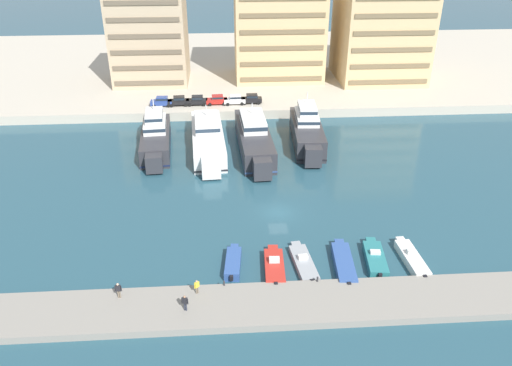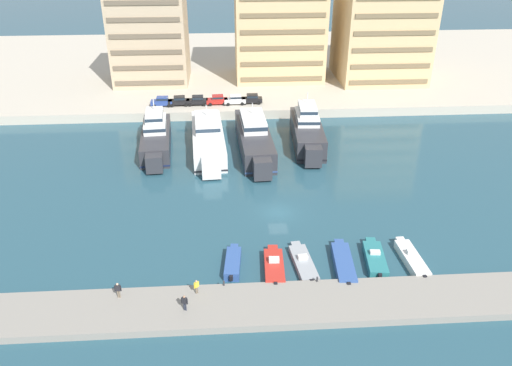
{
  "view_description": "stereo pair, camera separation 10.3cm",
  "coord_description": "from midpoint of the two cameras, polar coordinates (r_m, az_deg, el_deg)",
  "views": [
    {
      "loc": [
        -6.56,
        -54.73,
        34.04
      ],
      "look_at": [
        -2.68,
        3.62,
        2.5
      ],
      "focal_mm": 35.0,
      "sensor_mm": 36.0,
      "label": 1
    },
    {
      "loc": [
        -6.45,
        -54.74,
        34.04
      ],
      "look_at": [
        -2.68,
        3.62,
        2.5
      ],
      "focal_mm": 35.0,
      "sensor_mm": 36.0,
      "label": 2
    }
  ],
  "objects": [
    {
      "name": "ground_plane",
      "position": [
        64.79,
        2.54,
        -3.39
      ],
      "size": [
        400.0,
        400.0,
        0.0
      ],
      "primitive_type": "plane",
      "color": "#285160"
    },
    {
      "name": "quay_promenade",
      "position": [
        127.77,
        -0.77,
        13.28
      ],
      "size": [
        180.0,
        70.0,
        1.7
      ],
      "primitive_type": "cube",
      "color": "beige",
      "rests_on": "ground"
    },
    {
      "name": "pier_dock",
      "position": [
        50.42,
        4.73,
        -13.64
      ],
      "size": [
        120.0,
        6.16,
        0.79
      ],
      "primitive_type": "cube",
      "color": "gray",
      "rests_on": "ground"
    },
    {
      "name": "yacht_charcoal_far_left",
      "position": [
        83.24,
        -11.43,
        5.22
      ],
      "size": [
        5.74,
        18.99,
        7.76
      ],
      "color": "#333338",
      "rests_on": "ground"
    },
    {
      "name": "yacht_white_left",
      "position": [
        82.05,
        -5.56,
        5.15
      ],
      "size": [
        6.2,
        22.41,
        6.57
      ],
      "color": "white",
      "rests_on": "ground"
    },
    {
      "name": "yacht_charcoal_mid_left",
      "position": [
        81.27,
        -0.25,
        5.21
      ],
      "size": [
        5.76,
        22.74,
        7.01
      ],
      "color": "#333338",
      "rests_on": "ground"
    },
    {
      "name": "yacht_charcoal_center_left",
      "position": [
        83.97,
        5.83,
        5.99
      ],
      "size": [
        5.55,
        19.36,
        8.15
      ],
      "color": "#333338",
      "rests_on": "ground"
    },
    {
      "name": "motorboat_blue_far_left",
      "position": [
        55.2,
        -2.68,
        -9.09
      ],
      "size": [
        2.04,
        5.96,
        1.03
      ],
      "color": "#33569E",
      "rests_on": "ground"
    },
    {
      "name": "motorboat_red_left",
      "position": [
        54.7,
        2.05,
        -9.5
      ],
      "size": [
        2.31,
        6.89,
        1.51
      ],
      "color": "red",
      "rests_on": "ground"
    },
    {
      "name": "motorboat_grey_mid_left",
      "position": [
        55.64,
        5.37,
        -9.04
      ],
      "size": [
        2.59,
        7.4,
        1.17
      ],
      "color": "#9EA3A8",
      "rests_on": "ground"
    },
    {
      "name": "motorboat_blue_center_left",
      "position": [
        55.93,
        9.93,
        -9.02
      ],
      "size": [
        2.47,
        8.05,
        0.99
      ],
      "color": "#33569E",
      "rests_on": "ground"
    },
    {
      "name": "motorboat_teal_center",
      "position": [
        57.43,
        13.39,
        -8.34
      ],
      "size": [
        2.66,
        7.01,
        1.3
      ],
      "color": "teal",
      "rests_on": "ground"
    },
    {
      "name": "motorboat_white_center_right",
      "position": [
        58.4,
        17.29,
        -8.22
      ],
      "size": [
        2.09,
        7.43,
        1.43
      ],
      "color": "white",
      "rests_on": "ground"
    },
    {
      "name": "car_blue_far_left",
      "position": [
        98.0,
        -10.76,
        9.18
      ],
      "size": [
        4.12,
        1.96,
        1.8
      ],
      "color": "#28428E",
      "rests_on": "quay_promenade"
    },
    {
      "name": "car_black_left",
      "position": [
        97.74,
        -8.86,
        9.29
      ],
      "size": [
        4.21,
        2.14,
        1.8
      ],
      "color": "black",
      "rests_on": "quay_promenade"
    },
    {
      "name": "car_black_mid_left",
      "position": [
        97.57,
        -6.8,
        9.39
      ],
      "size": [
        4.11,
        1.94,
        1.8
      ],
      "color": "black",
      "rests_on": "quay_promenade"
    },
    {
      "name": "car_red_center_left",
      "position": [
        97.51,
        -4.51,
        9.49
      ],
      "size": [
        4.18,
        2.08,
        1.8
      ],
      "color": "red",
      "rests_on": "quay_promenade"
    },
    {
      "name": "car_white_center",
      "position": [
        97.4,
        -2.47,
        9.53
      ],
      "size": [
        4.17,
        2.07,
        1.8
      ],
      "color": "white",
      "rests_on": "quay_promenade"
    },
    {
      "name": "car_black_center_right",
      "position": [
        97.81,
        -0.55,
        9.64
      ],
      "size": [
        4.1,
        1.93,
        1.8
      ],
      "color": "black",
      "rests_on": "quay_promenade"
    },
    {
      "name": "apartment_block_far_left",
      "position": [
        112.42,
        -12.1,
        16.16
      ],
      "size": [
        15.79,
        14.26,
        21.39
      ],
      "color": "#C6AD89",
      "rests_on": "quay_promenade"
    },
    {
      "name": "apartment_block_left",
      "position": [
        112.85,
        2.58,
        17.73
      ],
      "size": [
        19.21,
        14.78,
        25.12
      ],
      "color": "#E0BC84",
      "rests_on": "quay_promenade"
    },
    {
      "name": "apartment_block_mid_left",
      "position": [
        115.15,
        14.15,
        17.29
      ],
      "size": [
        18.36,
        17.89,
        25.61
      ],
      "color": "#E0BC84",
      "rests_on": "quay_promenade"
    },
    {
      "name": "pedestrian_near_edge",
      "position": [
        48.83,
        -8.19,
        -13.29
      ],
      "size": [
        0.65,
        0.39,
        1.76
      ],
      "color": "#282D3D",
      "rests_on": "pier_dock"
    },
    {
      "name": "pedestrian_mid_deck",
      "position": [
        50.6,
        -6.84,
        -11.58
      ],
      "size": [
        0.51,
        0.44,
        1.61
      ],
      "color": "#7A6B56",
      "rests_on": "pier_dock"
    },
    {
      "name": "pedestrian_far_side",
      "position": [
        51.51,
        -15.52,
        -11.62
      ],
      "size": [
        0.68,
        0.26,
        1.77
      ],
      "color": "#7A6B56",
      "rests_on": "pier_dock"
    },
    {
      "name": "bollard_west",
      "position": [
        51.67,
        -3.72,
        -11.32
      ],
      "size": [
        0.2,
        0.2,
        0.61
      ],
      "color": "#2D2D33",
      "rests_on": "pier_dock"
    },
    {
      "name": "bollard_west_mid",
      "position": [
        52.43,
        6.99,
        -10.82
      ],
      "size": [
        0.2,
        0.2,
        0.61
      ],
      "color": "#2D2D33",
      "rests_on": "pier_dock"
    }
  ]
}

